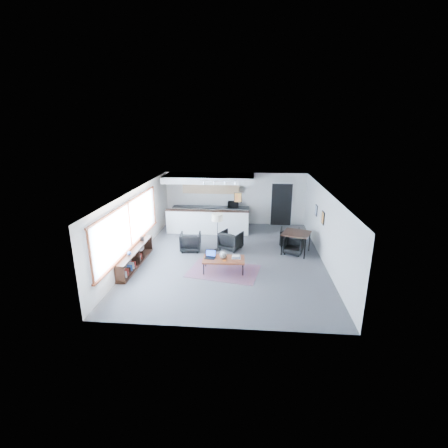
# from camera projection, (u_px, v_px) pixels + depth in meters

# --- Properties ---
(room) EXTENTS (7.02, 9.02, 2.62)m
(room) POSITION_uv_depth(u_px,v_px,m) (229.00, 225.00, 12.03)
(room) COLOR #4D4D50
(room) RESTS_ON ground
(window) EXTENTS (0.10, 5.95, 1.66)m
(window) POSITION_uv_depth(u_px,v_px,m) (130.00, 226.00, 11.40)
(window) COLOR #8CBFFF
(window) RESTS_ON room
(console) EXTENTS (0.35, 3.00, 0.80)m
(console) POSITION_uv_depth(u_px,v_px,m) (135.00, 258.00, 11.58)
(console) COLOR black
(console) RESTS_ON floor
(kitchenette) EXTENTS (4.20, 1.96, 2.60)m
(kitchenette) POSITION_uv_depth(u_px,v_px,m) (210.00, 200.00, 15.63)
(kitchenette) COLOR white
(kitchenette) RESTS_ON floor
(doorway) EXTENTS (1.10, 0.12, 2.15)m
(doorway) POSITION_uv_depth(u_px,v_px,m) (281.00, 204.00, 16.12)
(doorway) COLOR black
(doorway) RESTS_ON room
(track_light) EXTENTS (1.60, 0.07, 0.15)m
(track_light) POSITION_uv_depth(u_px,v_px,m) (219.00, 182.00, 13.81)
(track_light) COLOR silver
(track_light) RESTS_ON room
(wall_art_lower) EXTENTS (0.03, 0.38, 0.48)m
(wall_art_lower) POSITION_uv_depth(u_px,v_px,m) (323.00, 218.00, 12.06)
(wall_art_lower) COLOR black
(wall_art_lower) RESTS_ON room
(wall_art_upper) EXTENTS (0.03, 0.34, 0.44)m
(wall_art_upper) POSITION_uv_depth(u_px,v_px,m) (316.00, 210.00, 13.31)
(wall_art_upper) COLOR black
(wall_art_upper) RESTS_ON room
(kilim_rug) EXTENTS (2.64, 2.05, 0.01)m
(kilim_rug) POSITION_uv_depth(u_px,v_px,m) (224.00, 271.00, 11.27)
(kilim_rug) COLOR #623A4C
(kilim_rug) RESTS_ON floor
(coffee_table) EXTENTS (1.46, 0.83, 0.47)m
(coffee_table) POSITION_uv_depth(u_px,v_px,m) (224.00, 260.00, 11.14)
(coffee_table) COLOR brown
(coffee_table) RESTS_ON floor
(laptop) EXTENTS (0.39, 0.33, 0.25)m
(laptop) POSITION_uv_depth(u_px,v_px,m) (210.00, 255.00, 11.21)
(laptop) COLOR black
(laptop) RESTS_ON coffee_table
(ceramic_pot) EXTENTS (0.25, 0.25, 0.25)m
(ceramic_pot) POSITION_uv_depth(u_px,v_px,m) (223.00, 255.00, 11.11)
(ceramic_pot) COLOR gray
(ceramic_pot) RESTS_ON coffee_table
(book_stack) EXTENTS (0.31, 0.25, 0.09)m
(book_stack) POSITION_uv_depth(u_px,v_px,m) (236.00, 257.00, 11.17)
(book_stack) COLOR silver
(book_stack) RESTS_ON coffee_table
(coaster) EXTENTS (0.13, 0.13, 0.01)m
(coaster) POSITION_uv_depth(u_px,v_px,m) (224.00, 261.00, 10.96)
(coaster) COLOR #E5590C
(coaster) RESTS_ON coffee_table
(armchair_left) EXTENTS (0.85, 0.80, 0.81)m
(armchair_left) POSITION_uv_depth(u_px,v_px,m) (190.00, 241.00, 13.00)
(armchair_left) COLOR black
(armchair_left) RESTS_ON floor
(armchair_right) EXTENTS (1.04, 1.01, 0.82)m
(armchair_right) POSITION_uv_depth(u_px,v_px,m) (231.00, 239.00, 13.15)
(armchair_right) COLOR black
(armchair_right) RESTS_ON floor
(floor_lamp) EXTENTS (0.58, 0.58, 1.54)m
(floor_lamp) POSITION_uv_depth(u_px,v_px,m) (217.00, 219.00, 12.72)
(floor_lamp) COLOR black
(floor_lamp) RESTS_ON floor
(dining_table) EXTENTS (1.29, 1.29, 0.85)m
(dining_table) POSITION_uv_depth(u_px,v_px,m) (296.00, 235.00, 12.63)
(dining_table) COLOR black
(dining_table) RESTS_ON floor
(dining_chair_near) EXTENTS (0.74, 0.72, 0.62)m
(dining_chair_near) POSITION_uv_depth(u_px,v_px,m) (293.00, 246.00, 12.73)
(dining_chair_near) COLOR black
(dining_chair_near) RESTS_ON floor
(dining_chair_far) EXTENTS (0.75, 0.71, 0.68)m
(dining_chair_far) POSITION_uv_depth(u_px,v_px,m) (290.00, 238.00, 13.57)
(dining_chair_far) COLOR black
(dining_chair_far) RESTS_ON floor
(microwave) EXTENTS (0.54, 0.30, 0.36)m
(microwave) POSITION_uv_depth(u_px,v_px,m) (233.00, 204.00, 16.04)
(microwave) COLOR black
(microwave) RESTS_ON kitchenette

